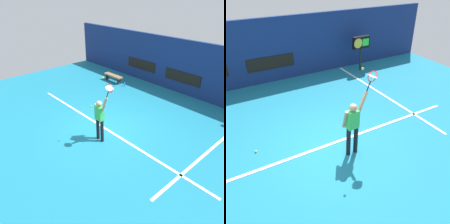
% 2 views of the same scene
% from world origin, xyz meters
% --- Properties ---
extents(ground_plane, '(18.00, 18.00, 0.00)m').
position_xyz_m(ground_plane, '(0.00, 0.00, 0.00)').
color(ground_plane, teal).
extents(back_wall, '(18.00, 0.20, 2.93)m').
position_xyz_m(back_wall, '(0.00, 5.69, 1.47)').
color(back_wall, navy).
rests_on(back_wall, ground_plane).
extents(sponsor_banner_center, '(2.20, 0.03, 0.60)m').
position_xyz_m(sponsor_banner_center, '(0.00, 5.57, 0.95)').
color(sponsor_banner_center, black).
extents(court_baseline, '(10.00, 0.10, 0.01)m').
position_xyz_m(court_baseline, '(0.00, -0.01, 0.01)').
color(court_baseline, white).
rests_on(court_baseline, ground_plane).
extents(court_sideline, '(0.10, 7.00, 0.01)m').
position_xyz_m(court_sideline, '(3.70, 2.00, 0.01)').
color(court_sideline, white).
rests_on(court_sideline, ground_plane).
extents(tennis_player, '(0.70, 0.31, 1.97)m').
position_xyz_m(tennis_player, '(0.47, -0.68, 1.01)').
color(tennis_player, black).
rests_on(tennis_player, ground_plane).
extents(tennis_racket, '(0.41, 0.27, 0.62)m').
position_xyz_m(tennis_racket, '(1.02, -0.68, 2.33)').
color(tennis_racket, black).
extents(tennis_ball, '(0.07, 0.07, 0.07)m').
position_xyz_m(tennis_ball, '(0.71, -0.68, 2.64)').
color(tennis_ball, '#CCE033').
extents(scoreboard_clock, '(0.96, 0.20, 1.78)m').
position_xyz_m(scoreboard_clock, '(4.48, 4.76, 1.39)').
color(scoreboard_clock, black).
rests_on(scoreboard_clock, ground_plane).
extents(spare_ball, '(0.07, 0.07, 0.07)m').
position_xyz_m(spare_ball, '(-2.04, 0.78, 0.03)').
color(spare_ball, '#CCE033').
rests_on(spare_ball, ground_plane).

